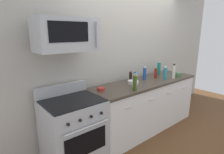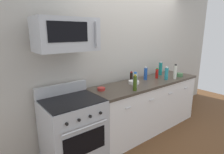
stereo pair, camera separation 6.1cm
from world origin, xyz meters
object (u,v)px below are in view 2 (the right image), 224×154
Objects in this scene: bottle_olive_oil at (135,83)px; bowl_white_ceramic at (134,82)px; range_oven at (73,131)px; bottle_soda_blue at (146,74)px; bottle_soy_sauce_dark at (131,77)px; bottle_vinegar_white at (175,72)px; bottle_water_clear at (135,80)px; bowl_red_small at (101,89)px; bowl_green_glaze at (180,75)px; bottle_sparkling_teal at (160,69)px; microwave at (66,34)px; bottle_hot_sauce_red at (157,73)px; bottle_dish_soap at (166,73)px.

bottle_olive_oil is 0.38m from bowl_white_ceramic.
bottle_soda_blue is at bearing 3.53° from range_oven.
bottle_vinegar_white reaches higher than bottle_soy_sauce_dark.
bottle_soda_blue is at bearing 148.08° from bottle_vinegar_white.
bottle_olive_oil is (0.93, -0.24, 0.57)m from range_oven.
bottle_water_clear reaches higher than bottle_soy_sauce_dark.
bottle_soda_blue is 0.38m from bowl_white_ceramic.
bottle_water_clear is 0.97m from bottle_vinegar_white.
range_oven is 8.92× the size of bowl_red_small.
bottle_soy_sauce_dark reaches higher than bowl_green_glaze.
bottle_water_clear is (-1.01, -0.28, -0.02)m from bottle_sparkling_teal.
bottle_olive_oil is 0.70m from bottle_soda_blue.
microwave reaches higher than range_oven.
bottle_hot_sauce_red reaches higher than range_oven.
bottle_vinegar_white reaches higher than range_oven.
bottle_soda_blue is 0.26m from bottle_hot_sauce_red.
bottle_olive_oil is 0.89× the size of bottle_sparkling_teal.
bottle_soda_blue is 2.01× the size of bowl_green_glaze.
bottle_soda_blue reaches higher than bowl_white_ceramic.
bottle_soy_sauce_dark is at bearing 167.01° from bottle_hot_sauce_red.
bottle_soda_blue is (-0.53, -0.07, -0.02)m from bottle_sparkling_teal.
bottle_hot_sauce_red is at bearing -12.99° from bottle_soy_sauce_dark.
bowl_red_small is at bearing -179.30° from bottle_soda_blue.
bottle_soy_sauce_dark is (0.32, 0.40, -0.03)m from bottle_olive_oil.
bottle_olive_oil is 1.35× the size of bottle_soy_sauce_dark.
bowl_white_ceramic is (0.12, 0.14, -0.09)m from bottle_water_clear.
bottle_soda_blue is 0.77m from bowl_green_glaze.
bowl_red_small is at bearing 140.57° from bottle_olive_oil.
bowl_red_small is (-1.26, 0.05, -0.07)m from bottle_hot_sauce_red.
microwave is at bearing 179.29° from bowl_white_ceramic.
bowl_red_small is at bearing 175.31° from bowl_white_ceramic.
bottle_soy_sauce_dark is (-0.83, -0.00, -0.05)m from bottle_sparkling_teal.
bottle_soda_blue is at bearing 10.02° from bowl_white_ceramic.
bottle_sparkling_teal is at bearing 82.72° from bottle_vinegar_white.
bottle_olive_oil is at bearing -178.22° from bottle_vinegar_white.
bowl_red_small is at bearing -176.90° from bottle_sparkling_teal.
bottle_dish_soap is (1.85, -0.19, -0.71)m from microwave.
microwave reaches higher than bottle_olive_oil.
bottle_dish_soap is at bearing -126.26° from bottle_sparkling_teal.
bottle_olive_oil is 1.10m from bottle_vinegar_white.
bottle_hot_sauce_red is (1.80, -0.01, -0.74)m from microwave.
bottle_dish_soap is at bearing 159.85° from bottle_vinegar_white.
bottle_sparkling_teal is 1.43× the size of bottle_hot_sauce_red.
bottle_water_clear is 2.02× the size of bowl_green_glaze.
bottle_vinegar_white is 1.15× the size of bottle_soda_blue.
bottle_vinegar_white is at bearing -15.50° from bowl_white_ceramic.
bottle_hot_sauce_red is at bearing 17.56° from bottle_olive_oil.
bowl_white_ceramic is 1.52× the size of bowl_red_small.
bottle_water_clear is at bearing -6.06° from range_oven.
bowl_green_glaze is (0.19, -0.33, -0.10)m from bottle_sparkling_teal.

